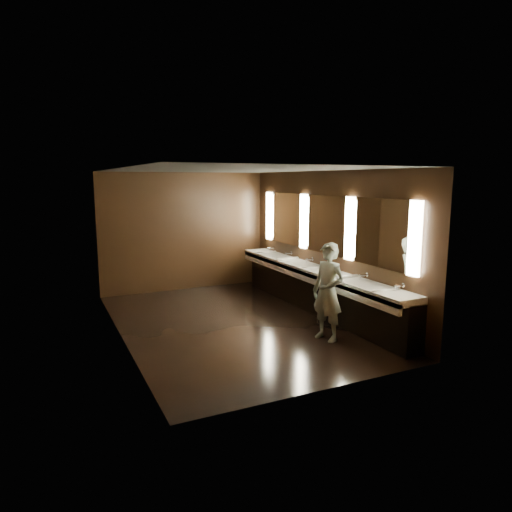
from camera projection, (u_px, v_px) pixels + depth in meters
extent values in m
plane|color=black|center=(234.00, 323.00, 8.45)|extent=(6.00, 6.00, 0.00)
cube|color=#2D2D2B|center=(232.00, 170.00, 7.99)|extent=(4.00, 6.00, 0.02)
cube|color=black|center=(185.00, 232.00, 10.89)|extent=(4.00, 0.02, 2.80)
cube|color=black|center=(328.00, 282.00, 5.55)|extent=(4.00, 0.02, 2.80)
cube|color=black|center=(119.00, 257.00, 7.37)|extent=(0.02, 6.00, 2.80)
cube|color=black|center=(326.00, 242.00, 9.07)|extent=(0.02, 6.00, 2.80)
cube|color=black|center=(317.00, 292.00, 9.16)|extent=(0.36, 5.40, 0.81)
cube|color=white|center=(313.00, 270.00, 9.04)|extent=(0.55, 5.40, 0.12)
cube|color=white|center=(303.00, 275.00, 8.95)|extent=(0.06, 5.40, 0.18)
cylinder|color=silver|center=(400.00, 286.00, 7.14)|extent=(0.18, 0.04, 0.04)
cylinder|color=silver|center=(364.00, 275.00, 7.92)|extent=(0.18, 0.04, 0.04)
cylinder|color=silver|center=(334.00, 266.00, 8.71)|extent=(0.18, 0.04, 0.04)
cylinder|color=silver|center=(310.00, 259.00, 9.49)|extent=(0.18, 0.04, 0.04)
cylinder|color=silver|center=(289.00, 253.00, 10.27)|extent=(0.18, 0.04, 0.04)
cylinder|color=silver|center=(271.00, 248.00, 11.06)|extent=(0.18, 0.04, 0.04)
cube|color=white|center=(415.00, 239.00, 6.86)|extent=(0.06, 0.22, 1.15)
cube|color=white|center=(380.00, 233.00, 7.58)|extent=(0.03, 1.32, 1.15)
cube|color=white|center=(350.00, 229.00, 8.28)|extent=(0.06, 0.23, 1.15)
cube|color=white|center=(325.00, 225.00, 9.00)|extent=(0.03, 1.32, 1.15)
cube|color=white|center=(304.00, 221.00, 9.71)|extent=(0.06, 0.23, 1.15)
cube|color=white|center=(286.00, 218.00, 10.43)|extent=(0.03, 1.32, 1.15)
cube|color=white|center=(269.00, 216.00, 11.13)|extent=(0.06, 0.22, 1.15)
imported|color=#81B9C1|center=(328.00, 292.00, 7.47)|extent=(0.55, 0.68, 1.62)
cylinder|color=black|center=(327.00, 308.00, 8.42)|extent=(0.42, 0.42, 0.57)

